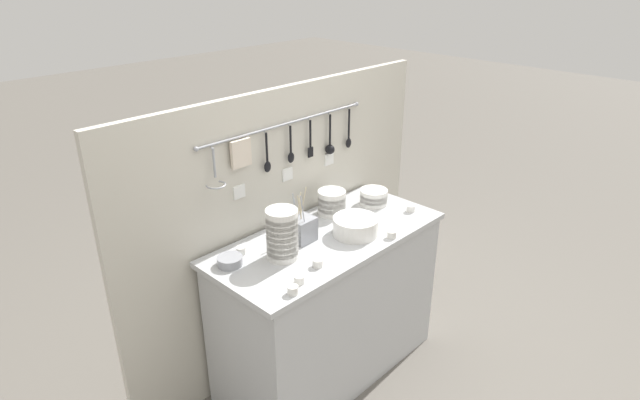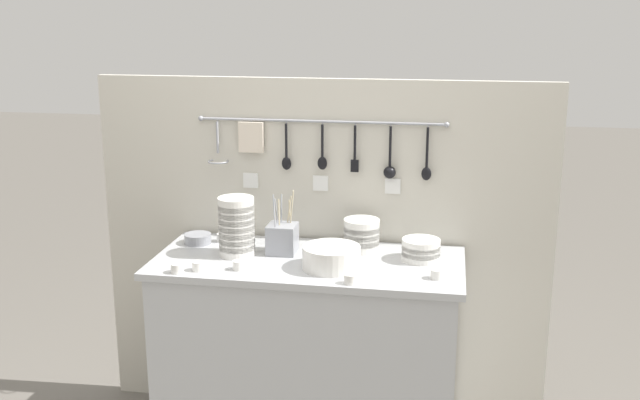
{
  "view_description": "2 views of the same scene",
  "coord_description": "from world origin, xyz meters",
  "px_view_note": "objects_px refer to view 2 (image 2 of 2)",
  "views": [
    {
      "loc": [
        -1.82,
        -1.71,
        2.25
      ],
      "look_at": [
        -0.07,
        -0.01,
        1.13
      ],
      "focal_mm": 30.0,
      "sensor_mm": 36.0,
      "label": 1
    },
    {
      "loc": [
        0.58,
        -2.99,
        1.95
      ],
      "look_at": [
        0.05,
        -0.01,
        1.16
      ],
      "focal_mm": 42.0,
      "sensor_mm": 36.0,
      "label": 2
    }
  ],
  "objects_px": {
    "bowl_stack_short_front": "(237,226)",
    "cup_front_right": "(198,266)",
    "cutlery_caddy": "(282,238)",
    "plate_stack": "(331,257)",
    "cup_edge_near": "(437,274)",
    "cup_by_caddy": "(177,268)",
    "bowl_stack_back_corner": "(421,250)",
    "bowl_stack_tall_left": "(362,235)",
    "cup_mid_row": "(350,279)",
    "cup_centre": "(222,237)",
    "cup_back_right": "(239,265)",
    "steel_mixing_bowl": "(198,239)"
  },
  "relations": [
    {
      "from": "bowl_stack_tall_left",
      "to": "cup_mid_row",
      "type": "relative_size",
      "value": 3.2
    },
    {
      "from": "steel_mixing_bowl",
      "to": "bowl_stack_back_corner",
      "type": "bearing_deg",
      "value": -3.38
    },
    {
      "from": "bowl_stack_tall_left",
      "to": "steel_mixing_bowl",
      "type": "bearing_deg",
      "value": -177.48
    },
    {
      "from": "cutlery_caddy",
      "to": "steel_mixing_bowl",
      "type": "bearing_deg",
      "value": 170.76
    },
    {
      "from": "bowl_stack_back_corner",
      "to": "bowl_stack_tall_left",
      "type": "xyz_separation_m",
      "value": [
        -0.27,
        0.09,
        0.02
      ]
    },
    {
      "from": "plate_stack",
      "to": "cup_edge_near",
      "type": "relative_size",
      "value": 4.84
    },
    {
      "from": "bowl_stack_back_corner",
      "to": "steel_mixing_bowl",
      "type": "relative_size",
      "value": 1.33
    },
    {
      "from": "bowl_stack_tall_left",
      "to": "cup_by_caddy",
      "type": "height_order",
      "value": "bowl_stack_tall_left"
    },
    {
      "from": "cup_mid_row",
      "to": "cup_edge_near",
      "type": "bearing_deg",
      "value": 18.88
    },
    {
      "from": "steel_mixing_bowl",
      "to": "cup_centre",
      "type": "xyz_separation_m",
      "value": [
        0.1,
        0.04,
        -0.0
      ]
    },
    {
      "from": "bowl_stack_short_front",
      "to": "cup_mid_row",
      "type": "bearing_deg",
      "value": -26.09
    },
    {
      "from": "cup_centre",
      "to": "cup_front_right",
      "type": "xyz_separation_m",
      "value": [
        0.02,
        -0.4,
        0.0
      ]
    },
    {
      "from": "cup_front_right",
      "to": "cup_mid_row",
      "type": "relative_size",
      "value": 1.0
    },
    {
      "from": "steel_mixing_bowl",
      "to": "cup_back_right",
      "type": "relative_size",
      "value": 2.46
    },
    {
      "from": "plate_stack",
      "to": "steel_mixing_bowl",
      "type": "bearing_deg",
      "value": 160.89
    },
    {
      "from": "cup_by_caddy",
      "to": "cup_centre",
      "type": "distance_m",
      "value": 0.44
    },
    {
      "from": "steel_mixing_bowl",
      "to": "cup_edge_near",
      "type": "bearing_deg",
      "value": -14.3
    },
    {
      "from": "bowl_stack_tall_left",
      "to": "cutlery_caddy",
      "type": "xyz_separation_m",
      "value": [
        -0.34,
        -0.1,
        -0.0
      ]
    },
    {
      "from": "plate_stack",
      "to": "cup_edge_near",
      "type": "bearing_deg",
      "value": -6.65
    },
    {
      "from": "cutlery_caddy",
      "to": "cup_back_right",
      "type": "relative_size",
      "value": 5.66
    },
    {
      "from": "bowl_stack_back_corner",
      "to": "cup_mid_row",
      "type": "relative_size",
      "value": 3.28
    },
    {
      "from": "cup_front_right",
      "to": "cup_mid_row",
      "type": "distance_m",
      "value": 0.64
    },
    {
      "from": "plate_stack",
      "to": "cup_front_right",
      "type": "height_order",
      "value": "plate_stack"
    },
    {
      "from": "cup_edge_near",
      "to": "cup_by_caddy",
      "type": "distance_m",
      "value": 1.05
    },
    {
      "from": "cup_back_right",
      "to": "cup_centre",
      "type": "distance_m",
      "value": 0.4
    },
    {
      "from": "cup_front_right",
      "to": "cutlery_caddy",
      "type": "bearing_deg",
      "value": 44.56
    },
    {
      "from": "cutlery_caddy",
      "to": "plate_stack",
      "type": "bearing_deg",
      "value": -33.3
    },
    {
      "from": "cup_centre",
      "to": "cup_edge_near",
      "type": "bearing_deg",
      "value": -18.08
    },
    {
      "from": "cup_back_right",
      "to": "cup_front_right",
      "type": "xyz_separation_m",
      "value": [
        -0.16,
        -0.04,
        0.0
      ]
    },
    {
      "from": "plate_stack",
      "to": "cup_by_caddy",
      "type": "distance_m",
      "value": 0.63
    },
    {
      "from": "cutlery_caddy",
      "to": "cup_by_caddy",
      "type": "distance_m",
      "value": 0.49
    },
    {
      "from": "cup_edge_near",
      "to": "cup_back_right",
      "type": "height_order",
      "value": "same"
    },
    {
      "from": "cup_mid_row",
      "to": "cutlery_caddy",
      "type": "bearing_deg",
      "value": 136.85
    },
    {
      "from": "plate_stack",
      "to": "cup_edge_near",
      "type": "distance_m",
      "value": 0.44
    },
    {
      "from": "cup_centre",
      "to": "cup_back_right",
      "type": "bearing_deg",
      "value": -63.09
    },
    {
      "from": "bowl_stack_back_corner",
      "to": "cup_centre",
      "type": "distance_m",
      "value": 0.92
    },
    {
      "from": "plate_stack",
      "to": "steel_mixing_bowl",
      "type": "distance_m",
      "value": 0.7
    },
    {
      "from": "cup_edge_near",
      "to": "cup_centre",
      "type": "distance_m",
      "value": 1.04
    },
    {
      "from": "cup_by_caddy",
      "to": "bowl_stack_back_corner",
      "type": "bearing_deg",
      "value": 18.85
    },
    {
      "from": "plate_stack",
      "to": "cup_centre",
      "type": "height_order",
      "value": "plate_stack"
    },
    {
      "from": "bowl_stack_tall_left",
      "to": "cup_centre",
      "type": "height_order",
      "value": "bowl_stack_tall_left"
    },
    {
      "from": "plate_stack",
      "to": "bowl_stack_back_corner",
      "type": "bearing_deg",
      "value": 24.91
    },
    {
      "from": "plate_stack",
      "to": "cutlery_caddy",
      "type": "height_order",
      "value": "cutlery_caddy"
    },
    {
      "from": "cutlery_caddy",
      "to": "cup_front_right",
      "type": "relative_size",
      "value": 5.66
    },
    {
      "from": "bowl_stack_short_front",
      "to": "cup_centre",
      "type": "bearing_deg",
      "value": 125.02
    },
    {
      "from": "bowl_stack_short_front",
      "to": "cup_front_right",
      "type": "relative_size",
      "value": 5.2
    },
    {
      "from": "plate_stack",
      "to": "cup_back_right",
      "type": "height_order",
      "value": "plate_stack"
    },
    {
      "from": "steel_mixing_bowl",
      "to": "cup_mid_row",
      "type": "bearing_deg",
      "value": -27.3
    },
    {
      "from": "cup_back_right",
      "to": "cutlery_caddy",
      "type": "bearing_deg",
      "value": 62.18
    },
    {
      "from": "cup_back_right",
      "to": "bowl_stack_tall_left",
      "type": "bearing_deg",
      "value": 36.45
    }
  ]
}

